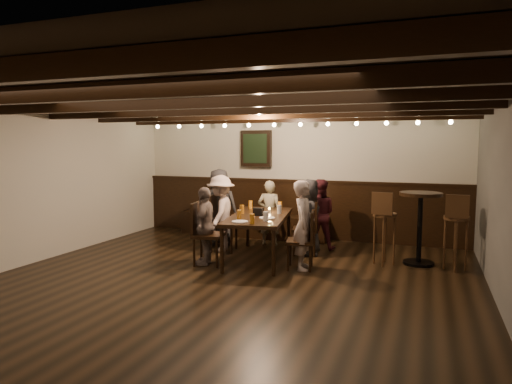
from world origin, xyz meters
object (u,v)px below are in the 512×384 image
at_px(person_left_near, 221,213).
at_px(person_left_far, 205,226).
at_px(bar_stool_right, 455,242).
at_px(chair_left_far, 207,245).
at_px(person_right_near, 308,217).
at_px(person_right_far, 304,225).
at_px(high_top_table, 420,217).
at_px(bar_stool_left, 384,238).
at_px(person_bench_centre, 269,213).
at_px(chair_right_far, 301,251).
at_px(person_bench_right, 319,214).
at_px(person_bench_left, 219,207).
at_px(chair_left_near, 223,234).
at_px(dining_table, 259,219).
at_px(chair_right_near, 306,238).

bearing_deg(person_left_near, person_left_far, 0.00).
bearing_deg(bar_stool_right, chair_left_far, -162.13).
relative_size(person_right_near, person_right_far, 0.96).
relative_size(person_left_far, high_top_table, 1.08).
height_order(bar_stool_left, bar_stool_right, same).
distance_m(person_bench_centre, bar_stool_right, 3.15).
bearing_deg(chair_right_far, person_left_far, 90.00).
xyz_separation_m(person_bench_right, person_right_near, (-0.07, -0.47, 0.02)).
height_order(person_bench_left, person_right_near, person_bench_left).
bearing_deg(high_top_table, chair_right_far, -151.25).
relative_size(person_bench_centre, person_right_far, 0.90).
relative_size(chair_left_far, person_left_far, 0.80).
height_order(chair_left_near, chair_left_far, chair_left_near).
bearing_deg(dining_table, chair_right_far, -32.07).
height_order(chair_right_near, person_right_near, person_right_near).
bearing_deg(bar_stool_right, dining_table, -169.54).
bearing_deg(person_bench_right, person_bench_centre, -9.46).
bearing_deg(person_right_far, person_left_near, 59.04).
xyz_separation_m(person_left_near, bar_stool_left, (2.72, 0.05, -0.24)).
xyz_separation_m(person_left_near, person_left_far, (0.16, -0.89, -0.06)).
bearing_deg(high_top_table, person_left_near, -175.48).
relative_size(chair_left_far, chair_right_near, 1.06).
relative_size(chair_right_near, bar_stool_right, 0.79).
relative_size(dining_table, person_left_far, 1.69).
bearing_deg(person_bench_left, person_left_far, 96.34).
relative_size(person_bench_left, person_right_far, 1.06).
relative_size(person_bench_left, person_left_near, 1.06).
relative_size(chair_right_far, person_bench_centre, 0.73).
height_order(high_top_table, bar_stool_right, bar_stool_right).
bearing_deg(person_bench_centre, bar_stool_left, 152.20).
bearing_deg(person_right_far, person_left_far, 90.00).
xyz_separation_m(chair_left_far, chair_right_far, (1.42, 0.25, -0.03)).
xyz_separation_m(person_bench_right, bar_stool_right, (2.17, -0.63, -0.20)).
xyz_separation_m(chair_right_far, person_right_far, (0.03, 0.01, 0.39)).
bearing_deg(person_left_far, dining_table, 120.96).
xyz_separation_m(dining_table, chair_right_far, (0.79, -0.32, -0.39)).
xyz_separation_m(dining_table, person_right_near, (0.66, 0.57, -0.02)).
bearing_deg(bar_stool_left, person_bench_left, -176.29).
distance_m(chair_left_near, chair_right_far, 1.70).
distance_m(person_bench_left, bar_stool_right, 3.97).
distance_m(chair_left_far, bar_stool_left, 2.70).
xyz_separation_m(chair_left_near, person_left_far, (0.13, -0.89, 0.30)).
bearing_deg(person_right_near, person_left_near, 90.00).
bearing_deg(person_left_near, person_right_far, 59.04).
distance_m(person_bench_left, person_bench_right, 1.80).
height_order(dining_table, chair_left_far, chair_left_far).
bearing_deg(person_bench_right, dining_table, 45.00).
xyz_separation_m(chair_left_far, bar_stool_left, (2.53, 0.93, 0.13)).
bearing_deg(person_left_far, bar_stool_left, 100.11).
bearing_deg(person_left_near, person_bench_centre, 128.66).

